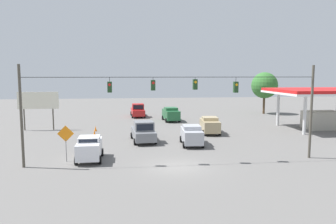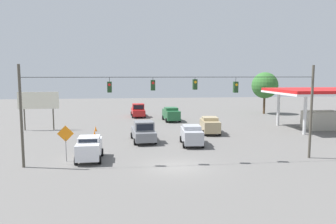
{
  "view_description": "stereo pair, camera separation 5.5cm",
  "coord_description": "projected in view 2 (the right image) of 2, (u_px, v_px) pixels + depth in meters",
  "views": [
    {
      "loc": [
        3.53,
        23.22,
        6.78
      ],
      "look_at": [
        -0.34,
        -7.75,
        3.16
      ],
      "focal_mm": 35.0,
      "sensor_mm": 36.0,
      "label": 1
    },
    {
      "loc": [
        3.47,
        23.23,
        6.78
      ],
      "look_at": [
        -0.34,
        -7.75,
        3.16
      ],
      "focal_mm": 35.0,
      "sensor_mm": 36.0,
      "label": 2
    }
  ],
  "objects": [
    {
      "name": "roadside_billboard",
      "position": [
        38.0,
        102.0,
        39.57
      ],
      "size": [
        4.82,
        0.16,
        4.65
      ],
      "color": "#4C473D",
      "rests_on": "ground_plane"
    },
    {
      "name": "sedan_green_oncoming_deep",
      "position": [
        171.0,
        114.0,
        47.49
      ],
      "size": [
        2.33,
        4.55,
        1.98
      ],
      "color": "#236038",
      "rests_on": "ground_plane"
    },
    {
      "name": "traffic_cone_fourth",
      "position": [
        95.0,
        133.0,
        36.11
      ],
      "size": [
        0.31,
        0.31,
        0.62
      ],
      "primitive_type": "cone",
      "color": "orange",
      "rests_on": "ground_plane"
    },
    {
      "name": "traffic_cone_third",
      "position": [
        92.0,
        138.0,
        33.29
      ],
      "size": [
        0.31,
        0.31,
        0.62
      ],
      "primitive_type": "cone",
      "color": "orange",
      "rests_on": "ground_plane"
    },
    {
      "name": "traffic_cone_fifth",
      "position": [
        96.0,
        129.0,
        39.09
      ],
      "size": [
        0.31,
        0.31,
        0.62
      ],
      "primitive_type": "cone",
      "color": "orange",
      "rests_on": "ground_plane"
    },
    {
      "name": "tree_horizon_left",
      "position": [
        265.0,
        85.0,
        55.85
      ],
      "size": [
        4.46,
        4.46,
        7.12
      ],
      "color": "#4C3823",
      "rests_on": "ground_plane"
    },
    {
      "name": "overhead_signal_span",
      "position": [
        174.0,
        103.0,
        24.78
      ],
      "size": [
        22.44,
        0.38,
        7.5
      ],
      "color": "#4C473D",
      "rests_on": "ground_plane"
    },
    {
      "name": "sedan_tan_oncoming_far",
      "position": [
        210.0,
        125.0,
        37.5
      ],
      "size": [
        2.31,
        4.38,
        1.92
      ],
      "color": "tan",
      "rests_on": "ground_plane"
    },
    {
      "name": "traffic_cone_nearest",
      "position": [
        82.0,
        152.0,
        27.49
      ],
      "size": [
        0.31,
        0.31,
        0.62
      ],
      "primitive_type": "cone",
      "color": "orange",
      "rests_on": "ground_plane"
    },
    {
      "name": "pickup_truck_grey_withflow_mid",
      "position": [
        143.0,
        132.0,
        33.03
      ],
      "size": [
        2.54,
        5.22,
        2.12
      ],
      "color": "slate",
      "rests_on": "ground_plane"
    },
    {
      "name": "pickup_truck_red_withflow_deep",
      "position": [
        138.0,
        111.0,
        52.36
      ],
      "size": [
        2.32,
        5.45,
        2.12
      ],
      "color": "red",
      "rests_on": "ground_plane"
    },
    {
      "name": "ground_plane",
      "position": [
        176.0,
        167.0,
        24.1
      ],
      "size": [
        140.0,
        140.0,
        0.0
      ],
      "primitive_type": "plane",
      "color": "#605E5B"
    },
    {
      "name": "work_zone_sign",
      "position": [
        66.0,
        136.0,
        25.33
      ],
      "size": [
        1.27,
        0.06,
        2.84
      ],
      "color": "slate",
      "rests_on": "ground_plane"
    },
    {
      "name": "gas_station",
      "position": [
        323.0,
        100.0,
        40.32
      ],
      "size": [
        12.16,
        9.51,
        4.98
      ],
      "color": "red",
      "rests_on": "ground_plane"
    },
    {
      "name": "sedan_white_parked_shoulder",
      "position": [
        89.0,
        148.0,
        25.81
      ],
      "size": [
        2.01,
        3.82,
        1.9
      ],
      "color": "silver",
      "rests_on": "ground_plane"
    },
    {
      "name": "traffic_cone_second",
      "position": [
        89.0,
        144.0,
        30.44
      ],
      "size": [
        0.31,
        0.31,
        0.62
      ],
      "primitive_type": "cone",
      "color": "orange",
      "rests_on": "ground_plane"
    },
    {
      "name": "sedan_silver_crossing_near",
      "position": [
        192.0,
        135.0,
        31.41
      ],
      "size": [
        2.17,
        4.2,
        1.9
      ],
      "color": "#A8AAB2",
      "rests_on": "ground_plane"
    }
  ]
}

